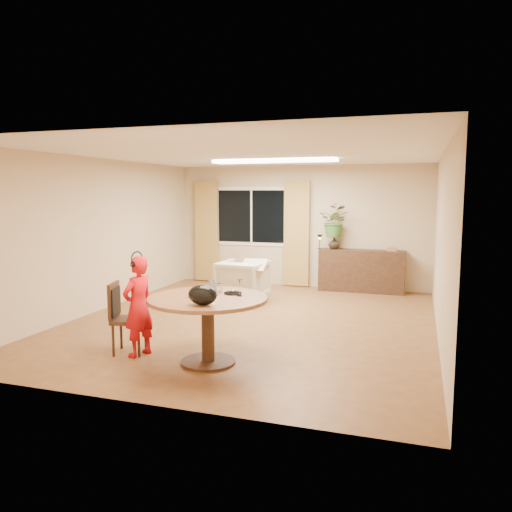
% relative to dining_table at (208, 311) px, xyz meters
% --- Properties ---
extents(floor, '(6.50, 6.50, 0.00)m').
position_rel_dining_table_xyz_m(floor, '(-0.12, 1.99, -0.63)').
color(floor, brown).
rests_on(floor, ground).
extents(ceiling, '(6.50, 6.50, 0.00)m').
position_rel_dining_table_xyz_m(ceiling, '(-0.12, 1.99, 1.97)').
color(ceiling, white).
rests_on(ceiling, wall_back).
extents(wall_back, '(5.50, 0.00, 5.50)m').
position_rel_dining_table_xyz_m(wall_back, '(-0.12, 5.24, 0.67)').
color(wall_back, tan).
rests_on(wall_back, floor).
extents(wall_left, '(0.00, 6.50, 6.50)m').
position_rel_dining_table_xyz_m(wall_left, '(-2.87, 1.99, 0.67)').
color(wall_left, tan).
rests_on(wall_left, floor).
extents(wall_right, '(0.00, 6.50, 6.50)m').
position_rel_dining_table_xyz_m(wall_right, '(2.63, 1.99, 0.67)').
color(wall_right, tan).
rests_on(wall_right, floor).
extents(window, '(1.70, 0.03, 1.30)m').
position_rel_dining_table_xyz_m(window, '(-1.22, 5.22, 0.87)').
color(window, white).
rests_on(window, wall_back).
extents(curtain_left, '(0.55, 0.08, 2.25)m').
position_rel_dining_table_xyz_m(curtain_left, '(-2.27, 5.14, 0.51)').
color(curtain_left, olive).
rests_on(curtain_left, wall_back).
extents(curtain_right, '(0.55, 0.08, 2.25)m').
position_rel_dining_table_xyz_m(curtain_right, '(-0.17, 5.14, 0.51)').
color(curtain_right, olive).
rests_on(curtain_right, wall_back).
extents(ceiling_panel, '(2.20, 0.35, 0.05)m').
position_rel_dining_table_xyz_m(ceiling_panel, '(-0.12, 3.19, 1.93)').
color(ceiling_panel, white).
rests_on(ceiling_panel, ceiling).
extents(dining_table, '(1.41, 1.41, 0.80)m').
position_rel_dining_table_xyz_m(dining_table, '(0.00, 0.00, 0.00)').
color(dining_table, brown).
rests_on(dining_table, floor).
extents(dining_chair, '(0.52, 0.50, 0.90)m').
position_rel_dining_table_xyz_m(dining_chair, '(-1.10, 0.05, -0.18)').
color(dining_chair, black).
rests_on(dining_chair, floor).
extents(child, '(0.52, 0.41, 1.25)m').
position_rel_dining_table_xyz_m(child, '(-0.93, -0.00, -0.01)').
color(child, red).
rests_on(child, floor).
extents(laptop, '(0.35, 0.26, 0.22)m').
position_rel_dining_table_xyz_m(laptop, '(-0.08, 0.01, 0.28)').
color(laptop, '#B7B7BC').
rests_on(laptop, dining_table).
extents(tumbler, '(0.08, 0.08, 0.10)m').
position_rel_dining_table_xyz_m(tumbler, '(0.01, 0.33, 0.22)').
color(tumbler, white).
rests_on(tumbler, dining_table).
extents(wine_glass, '(0.08, 0.08, 0.20)m').
position_rel_dining_table_xyz_m(wine_glass, '(0.34, 0.17, 0.27)').
color(wine_glass, white).
rests_on(wine_glass, dining_table).
extents(pot_lid, '(0.22, 0.22, 0.04)m').
position_rel_dining_table_xyz_m(pot_lid, '(0.22, 0.26, 0.19)').
color(pot_lid, white).
rests_on(pot_lid, dining_table).
extents(handbag, '(0.34, 0.21, 0.22)m').
position_rel_dining_table_xyz_m(handbag, '(0.12, -0.41, 0.28)').
color(handbag, black).
rests_on(handbag, dining_table).
extents(armchair, '(0.89, 0.91, 0.77)m').
position_rel_dining_table_xyz_m(armchair, '(-0.76, 3.36, -0.25)').
color(armchair, beige).
rests_on(armchair, floor).
extents(throw, '(0.51, 0.60, 0.03)m').
position_rel_dining_table_xyz_m(throw, '(-0.52, 3.29, 0.15)').
color(throw, beige).
rests_on(throw, armchair).
extents(sideboard, '(1.72, 0.42, 0.86)m').
position_rel_dining_table_xyz_m(sideboard, '(1.24, 5.00, -0.20)').
color(sideboard, black).
rests_on(sideboard, floor).
extents(vase, '(0.25, 0.25, 0.25)m').
position_rel_dining_table_xyz_m(vase, '(0.67, 5.00, 0.35)').
color(vase, black).
rests_on(vase, sideboard).
extents(bouquet, '(0.64, 0.57, 0.66)m').
position_rel_dining_table_xyz_m(bouquet, '(0.67, 5.00, 0.81)').
color(bouquet, '#3A6A27').
rests_on(bouquet, vase).
extents(book_stack, '(0.21, 0.16, 0.08)m').
position_rel_dining_table_xyz_m(book_stack, '(1.83, 5.00, 0.27)').
color(book_stack, brown).
rests_on(book_stack, sideboard).
extents(desk_lamp, '(0.16, 0.16, 0.32)m').
position_rel_dining_table_xyz_m(desk_lamp, '(0.37, 4.95, 0.39)').
color(desk_lamp, black).
rests_on(desk_lamp, sideboard).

